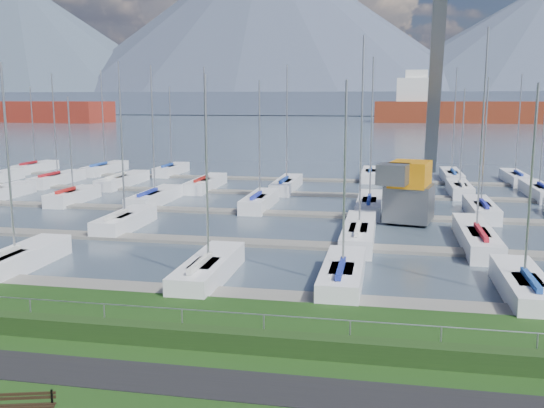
# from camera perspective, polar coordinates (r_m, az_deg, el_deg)

# --- Properties ---
(path) EXTENTS (160.00, 2.00, 0.04)m
(path) POSITION_cam_1_polar(r_m,az_deg,el_deg) (19.76, -8.53, -16.11)
(path) COLOR black
(path) RESTS_ON grass
(water) EXTENTS (800.00, 540.00, 0.20)m
(water) POSITION_cam_1_polar(r_m,az_deg,el_deg) (279.92, 9.66, 7.93)
(water) COLOR #3D4B5A
(hedge) EXTENTS (80.00, 0.70, 0.70)m
(hedge) POSITION_cam_1_polar(r_m,az_deg,el_deg) (21.87, -6.25, -12.43)
(hedge) COLOR #1D3513
(hedge) RESTS_ON grass
(fence) EXTENTS (80.00, 0.04, 0.04)m
(fence) POSITION_cam_1_polar(r_m,az_deg,el_deg) (21.92, -5.99, -9.99)
(fence) COLOR #989CA0
(fence) RESTS_ON grass
(foothill) EXTENTS (900.00, 80.00, 12.00)m
(foothill) POSITION_cam_1_polar(r_m,az_deg,el_deg) (349.77, 9.96, 9.34)
(foothill) COLOR #49536B
(foothill) RESTS_ON water
(mountains) EXTENTS (1190.00, 360.00, 115.00)m
(mountains) POSITION_cam_1_polar(r_m,az_deg,el_deg) (426.04, 11.33, 14.85)
(mountains) COLOR #465666
(mountains) RESTS_ON water
(docks) EXTENTS (90.00, 41.60, 0.25)m
(docks) POSITION_cam_1_polar(r_m,az_deg,el_deg) (46.95, 3.21, -0.98)
(docks) COLOR gray
(docks) RESTS_ON water
(bench_left) EXTENTS (1.85, 0.89, 0.85)m
(bench_left) POSITION_cam_1_polar(r_m,az_deg,el_deg) (18.50, -22.58, -17.30)
(bench_left) COLOR black
(bench_left) RESTS_ON grass
(crane) EXTENTS (4.93, 13.41, 22.35)m
(crane) POSITION_cam_1_polar(r_m,az_deg,el_deg) (45.59, 13.49, 5.47)
(crane) COLOR #595B60
(crane) RESTS_ON water
(cargo_ship_mid) EXTENTS (98.74, 19.71, 21.50)m
(cargo_ship_mid) POSITION_cam_1_polar(r_m,az_deg,el_deg) (239.98, 20.55, 8.08)
(cargo_ship_mid) COLOR maroon
(cargo_ship_mid) RESTS_ON water
(sailboat_fleet) EXTENTS (75.36, 49.77, 13.28)m
(sailboat_fleet) POSITION_cam_1_polar(r_m,az_deg,el_deg) (48.96, 5.36, 6.16)
(sailboat_fleet) COLOR navy
(sailboat_fleet) RESTS_ON water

